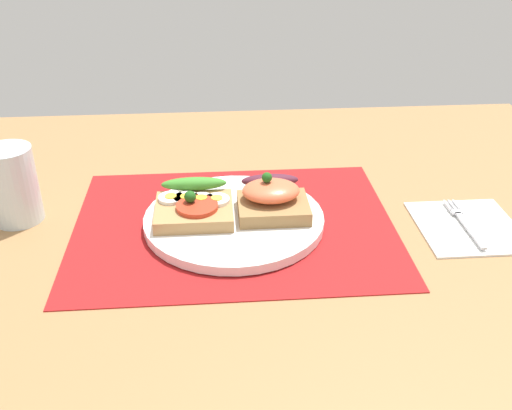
{
  "coord_description": "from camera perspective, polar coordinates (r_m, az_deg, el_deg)",
  "views": [
    {
      "loc": [
        -2.39,
        -68.91,
        41.71
      ],
      "look_at": [
        3.0,
        0.0,
        3.09
      ],
      "focal_mm": 41.31,
      "sensor_mm": 36.0,
      "label": 1
    }
  ],
  "objects": [
    {
      "name": "fork",
      "position": [
        0.85,
        19.48,
        -1.5
      ],
      "size": [
        1.62,
        12.68,
        0.32
      ],
      "color": "#B7B7BC",
      "rests_on": "napkin"
    },
    {
      "name": "plate",
      "position": [
        0.8,
        -2.14,
        -1.42
      ],
      "size": [
        24.41,
        24.41,
        1.29
      ],
      "primitive_type": "cylinder",
      "color": "white",
      "rests_on": "placemat"
    },
    {
      "name": "sandwich_salmon",
      "position": [
        0.8,
        1.53,
        0.8
      ],
      "size": [
        9.5,
        9.15,
        5.78
      ],
      "color": "#997244",
      "rests_on": "plate"
    },
    {
      "name": "drinking_glass",
      "position": [
        0.86,
        -22.5,
        1.8
      ],
      "size": [
        6.68,
        6.68,
        10.64
      ],
      "primitive_type": "cylinder",
      "color": "silver",
      "rests_on": "ground_plane"
    },
    {
      "name": "napkin",
      "position": [
        0.85,
        19.8,
        -1.91
      ],
      "size": [
        13.41,
        14.19,
        0.6
      ],
      "primitive_type": "cube",
      "color": "white",
      "rests_on": "ground_plane"
    },
    {
      "name": "sandwich_egg_tomato",
      "position": [
        0.8,
        -6.01,
        -0.08
      ],
      "size": [
        10.35,
        10.5,
        3.95
      ],
      "color": "#B08350",
      "rests_on": "plate"
    },
    {
      "name": "ground_plane",
      "position": [
        0.81,
        -2.11,
        -2.96
      ],
      "size": [
        120.0,
        90.0,
        3.2
      ],
      "primitive_type": "cube",
      "color": "#9C7045"
    },
    {
      "name": "placemat",
      "position": [
        0.81,
        -2.13,
        -1.91
      ],
      "size": [
        43.41,
        33.43,
        0.3
      ],
      "primitive_type": "cube",
      "color": "#A11819",
      "rests_on": "ground_plane"
    }
  ]
}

